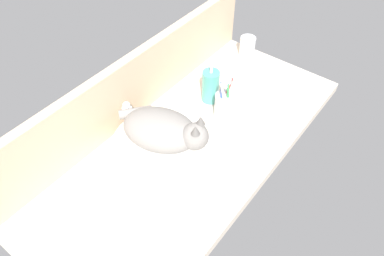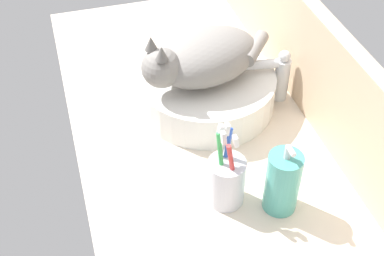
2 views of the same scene
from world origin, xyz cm
name	(u,v)px [view 1 (image 1 of 2)]	position (x,y,z in cm)	size (l,w,h in cm)	color
ground_plane	(191,147)	(0.00, 0.00, -2.00)	(127.71, 57.06, 4.00)	beige
backsplash_panel	(133,86)	(0.00, 26.73, 12.72)	(127.71, 3.60, 25.43)	#CCAD8C
sink_basin	(162,149)	(-11.05, 3.95, 4.17)	(32.56, 32.56, 8.35)	silver
cat	(164,130)	(-10.59, 2.66, 14.11)	(23.39, 31.77, 14.00)	gray
faucet	(130,117)	(-8.51, 20.81, 7.30)	(4.38, 11.85, 13.60)	silver
soap_dispenser	(211,86)	(23.12, 8.42, 6.86)	(6.72, 6.72, 16.85)	teal
toothbrush_cup	(225,105)	(18.52, -1.35, 5.70)	(7.46, 7.46, 18.71)	silver
water_glass	(247,48)	(57.43, 12.82, 3.96)	(6.83, 6.83, 9.16)	white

